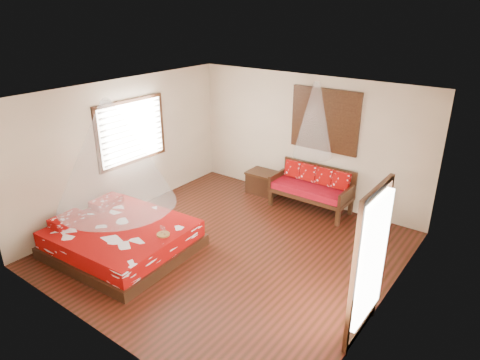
% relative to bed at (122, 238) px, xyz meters
% --- Properties ---
extents(room, '(5.54, 5.54, 2.84)m').
position_rel_bed_xyz_m(room, '(1.52, 1.21, 1.15)').
color(room, black).
rests_on(room, ground).
extents(bed, '(2.42, 2.22, 0.65)m').
position_rel_bed_xyz_m(bed, '(0.00, 0.00, 0.00)').
color(bed, black).
rests_on(bed, floor).
extents(daybed, '(1.71, 0.76, 0.94)m').
position_rel_bed_xyz_m(daybed, '(1.92, 3.59, 0.27)').
color(daybed, black).
rests_on(daybed, floor).
extents(storage_chest, '(0.76, 0.56, 0.52)m').
position_rel_bed_xyz_m(storage_chest, '(0.62, 3.66, 0.01)').
color(storage_chest, black).
rests_on(storage_chest, floor).
extents(shutter_panel, '(1.52, 0.06, 1.32)m').
position_rel_bed_xyz_m(shutter_panel, '(1.92, 3.93, 1.65)').
color(shutter_panel, black).
rests_on(shutter_panel, wall_back).
extents(window_left, '(0.10, 1.74, 1.34)m').
position_rel_bed_xyz_m(window_left, '(-1.19, 1.41, 1.45)').
color(window_left, black).
rests_on(window_left, wall_left).
extents(glazed_door, '(0.08, 1.02, 2.16)m').
position_rel_bed_xyz_m(glazed_door, '(4.24, 0.61, 0.82)').
color(glazed_door, black).
rests_on(glazed_door, floor).
extents(wine_tray, '(0.22, 0.22, 0.18)m').
position_rel_bed_xyz_m(wine_tray, '(0.85, 0.24, 0.29)').
color(wine_tray, brown).
rests_on(wine_tray, bed).
extents(mosquito_net_main, '(2.00, 2.00, 1.80)m').
position_rel_bed_xyz_m(mosquito_net_main, '(0.02, 0.00, 1.60)').
color(mosquito_net_main, white).
rests_on(mosquito_net_main, ceiling).
extents(mosquito_net_daybed, '(0.80, 0.80, 1.50)m').
position_rel_bed_xyz_m(mosquito_net_daybed, '(1.92, 3.46, 1.75)').
color(mosquito_net_daybed, white).
rests_on(mosquito_net_daybed, ceiling).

